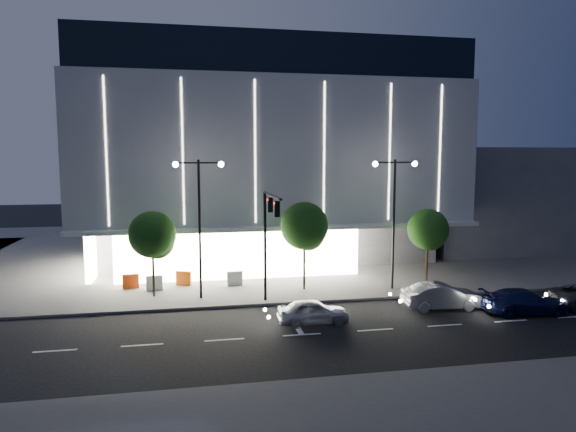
# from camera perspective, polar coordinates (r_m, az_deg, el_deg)

# --- Properties ---
(ground) EXTENTS (160.00, 160.00, 0.00)m
(ground) POSITION_cam_1_polar(r_m,az_deg,el_deg) (28.34, -3.16, -12.29)
(ground) COLOR black
(ground) RESTS_ON ground
(sidewalk_museum) EXTENTS (70.00, 40.00, 0.15)m
(sidewalk_museum) POSITION_cam_1_polar(r_m,az_deg,el_deg) (52.09, -1.18, -3.48)
(sidewalk_museum) COLOR #474747
(sidewalk_museum) RESTS_ON ground
(museum) EXTENTS (30.00, 25.80, 18.00)m
(museum) POSITION_cam_1_polar(r_m,az_deg,el_deg) (49.32, -3.21, 6.69)
(museum) COLOR #4C4C51
(museum) RESTS_ON ground
(annex_building) EXTENTS (16.00, 20.00, 10.00)m
(annex_building) POSITION_cam_1_polar(r_m,az_deg,el_deg) (58.70, 19.48, 2.13)
(annex_building) COLOR #4C4C51
(annex_building) RESTS_ON ground
(traffic_mast) EXTENTS (0.33, 5.89, 7.07)m
(traffic_mast) POSITION_cam_1_polar(r_m,az_deg,el_deg) (30.54, -2.18, -1.20)
(traffic_mast) COLOR black
(traffic_mast) RESTS_ON ground
(street_lamp_west) EXTENTS (3.16, 0.36, 9.00)m
(street_lamp_west) POSITION_cam_1_polar(r_m,az_deg,el_deg) (32.75, -9.82, 0.87)
(street_lamp_west) COLOR black
(street_lamp_west) RESTS_ON ground
(street_lamp_east) EXTENTS (3.16, 0.36, 9.00)m
(street_lamp_east) POSITION_cam_1_polar(r_m,az_deg,el_deg) (35.41, 11.71, 1.25)
(street_lamp_east) COLOR black
(street_lamp_east) RESTS_ON ground
(tree_left) EXTENTS (3.02, 3.02, 5.72)m
(tree_left) POSITION_cam_1_polar(r_m,az_deg,el_deg) (34.09, -14.80, -2.29)
(tree_left) COLOR black
(tree_left) RESTS_ON ground
(tree_mid) EXTENTS (3.25, 3.25, 6.15)m
(tree_mid) POSITION_cam_1_polar(r_m,az_deg,el_deg) (34.77, 1.86, -1.41)
(tree_mid) COLOR black
(tree_mid) RESTS_ON ground
(tree_right) EXTENTS (2.91, 2.91, 5.51)m
(tree_right) POSITION_cam_1_polar(r_m,az_deg,el_deg) (37.81, 15.29, -1.68)
(tree_right) COLOR black
(tree_right) RESTS_ON ground
(car_lead) EXTENTS (3.98, 1.65, 1.35)m
(car_lead) POSITION_cam_1_polar(r_m,az_deg,el_deg) (28.79, 2.83, -10.57)
(car_lead) COLOR #ADB0B5
(car_lead) RESTS_ON ground
(car_second) EXTENTS (4.84, 1.91, 1.57)m
(car_second) POSITION_cam_1_polar(r_m,az_deg,el_deg) (32.75, 16.74, -8.53)
(car_second) COLOR #9FA1A6
(car_second) RESTS_ON ground
(car_third) EXTENTS (5.13, 2.51, 1.44)m
(car_third) POSITION_cam_1_polar(r_m,az_deg,el_deg) (33.53, 24.81, -8.62)
(car_third) COLOR #121843
(car_third) RESTS_ON ground
(barrier_a) EXTENTS (1.13, 0.43, 1.00)m
(barrier_a) POSITION_cam_1_polar(r_m,az_deg,el_deg) (37.17, -17.08, -6.95)
(barrier_a) COLOR red
(barrier_a) RESTS_ON sidewalk_museum
(barrier_b) EXTENTS (1.11, 0.30, 1.00)m
(barrier_b) POSITION_cam_1_polar(r_m,az_deg,el_deg) (36.29, -14.62, -7.20)
(barrier_b) COLOR white
(barrier_b) RESTS_ON sidewalk_museum
(barrier_c) EXTENTS (1.11, 0.66, 1.00)m
(barrier_c) POSITION_cam_1_polar(r_m,az_deg,el_deg) (37.18, -11.52, -6.79)
(barrier_c) COLOR #E5550C
(barrier_c) RESTS_ON sidewalk_museum
(barrier_d) EXTENTS (1.13, 0.42, 1.00)m
(barrier_d) POSITION_cam_1_polar(r_m,az_deg,el_deg) (36.64, -5.94, -6.89)
(barrier_d) COLOR silver
(barrier_d) RESTS_ON sidewalk_museum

